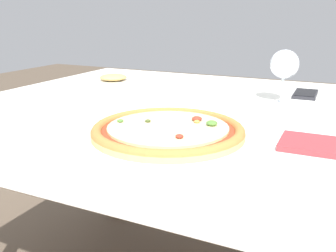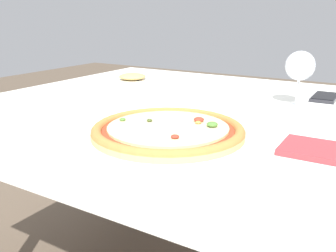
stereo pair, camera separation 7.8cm
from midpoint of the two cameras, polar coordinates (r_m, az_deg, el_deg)
The scene contains 7 objects.
dining_table at distance 1.04m, azimuth 10.19°, elevation -1.67°, with size 1.47×1.15×0.73m.
pizza_plate at distance 0.78m, azimuth 2.86°, elevation -0.95°, with size 0.36×0.36×0.04m.
fork at distance 1.36m, azimuth -11.42°, elevation 5.74°, with size 0.06×0.17×0.00m.
wine_glass_far_left at distance 1.12m, azimuth 21.40°, elevation 8.36°, with size 0.08×0.08×0.16m.
cell_phone at distance 1.28m, azimuth 24.46°, elevation 4.01°, with size 0.07×0.14×0.01m.
side_plate at distance 1.46m, azimuth -3.92°, elevation 7.17°, with size 0.18×0.18×0.03m.
napkin_folded at distance 0.78m, azimuth 25.14°, elevation -3.48°, with size 0.15×0.11×0.01m.
Camera 2 is at (0.38, -0.91, 0.98)m, focal length 40.00 mm.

